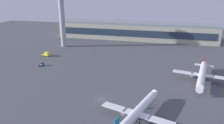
{
  "coord_description": "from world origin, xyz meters",
  "views": [
    {
      "loc": [
        26.41,
        -83.76,
        47.37
      ],
      "look_at": [
        -5.28,
        40.47,
        4.0
      ],
      "focal_mm": 35.1,
      "sensor_mm": 36.0,
      "label": 1
    }
  ],
  "objects": [
    {
      "name": "pushback_tug",
      "position": [
        -49.82,
        33.39,
        1.07
      ],
      "size": [
        2.54,
        3.44,
        2.05
      ],
      "rotation": [
        0.0,
        0.0,
        6.02
      ],
      "color": "#3372BF",
      "rests_on": "ground"
    },
    {
      "name": "airplane_terminal_side",
      "position": [
        46.12,
        31.9,
        3.81
      ],
      "size": [
        30.58,
        39.09,
        10.07
      ],
      "rotation": [
        0.0,
        0.0,
        2.96
      ],
      "color": "white",
      "rests_on": "ground"
    },
    {
      "name": "catering_truck",
      "position": [
        -58.53,
        53.2,
        1.58
      ],
      "size": [
        6.06,
        3.7,
        3.05
      ],
      "rotation": [
        0.0,
        0.0,
        1.32
      ],
      "color": "yellow",
      "rests_on": "ground"
    },
    {
      "name": "terminal_building",
      "position": [
        -3.87,
        125.63,
        8.09
      ],
      "size": [
        149.84,
        22.4,
        16.4
      ],
      "color": "#B2AD99",
      "rests_on": "ground"
    },
    {
      "name": "airplane_far_stand",
      "position": [
        17.84,
        -13.07,
        3.57
      ],
      "size": [
        28.35,
        36.08,
        9.46
      ],
      "rotation": [
        0.0,
        0.0,
        -0.29
      ],
      "color": "white",
      "rests_on": "ground"
    },
    {
      "name": "control_tower",
      "position": [
        -58.29,
        82.16,
        28.21
      ],
      "size": [
        8.0,
        8.0,
        49.58
      ],
      "color": "#A8A8B2",
      "rests_on": "ground"
    },
    {
      "name": "ground_plane",
      "position": [
        0.0,
        0.0,
        0.0
      ],
      "size": [
        416.0,
        416.0,
        0.0
      ],
      "primitive_type": "plane",
      "color": "#4C4C51"
    }
  ]
}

